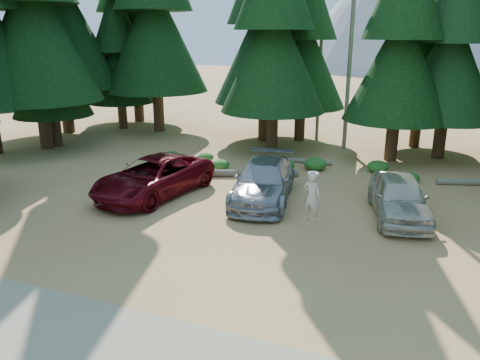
{
  "coord_description": "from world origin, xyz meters",
  "views": [
    {
      "loc": [
        4.95,
        -13.27,
        6.62
      ],
      "look_at": [
        -1.25,
        2.59,
        1.25
      ],
      "focal_mm": 35.0,
      "sensor_mm": 36.0,
      "label": 1
    }
  ],
  "objects_px": {
    "frisbee_player": "(312,196)",
    "log_mid": "(303,161)",
    "silver_minivan_right": "(399,197)",
    "log_left": "(250,173)",
    "red_pickup": "(154,177)",
    "silver_minivan_center": "(263,181)"
  },
  "relations": [
    {
      "from": "red_pickup",
      "to": "log_mid",
      "type": "height_order",
      "value": "red_pickup"
    },
    {
      "from": "log_left",
      "to": "red_pickup",
      "type": "bearing_deg",
      "value": -146.26
    },
    {
      "from": "silver_minivan_center",
      "to": "log_left",
      "type": "distance_m",
      "value": 3.38
    },
    {
      "from": "frisbee_player",
      "to": "log_left",
      "type": "height_order",
      "value": "frisbee_player"
    },
    {
      "from": "silver_minivan_center",
      "to": "silver_minivan_right",
      "type": "xyz_separation_m",
      "value": [
        5.31,
        -0.0,
        -0.0
      ]
    },
    {
      "from": "silver_minivan_center",
      "to": "log_mid",
      "type": "height_order",
      "value": "silver_minivan_center"
    },
    {
      "from": "red_pickup",
      "to": "log_mid",
      "type": "xyz_separation_m",
      "value": [
        4.67,
        7.35,
        -0.69
      ]
    },
    {
      "from": "frisbee_player",
      "to": "log_mid",
      "type": "relative_size",
      "value": 0.59
    },
    {
      "from": "red_pickup",
      "to": "silver_minivan_center",
      "type": "relative_size",
      "value": 1.06
    },
    {
      "from": "red_pickup",
      "to": "log_mid",
      "type": "bearing_deg",
      "value": 67.37
    },
    {
      "from": "silver_minivan_center",
      "to": "silver_minivan_right",
      "type": "bearing_deg",
      "value": -9.69
    },
    {
      "from": "silver_minivan_center",
      "to": "frisbee_player",
      "type": "height_order",
      "value": "frisbee_player"
    },
    {
      "from": "frisbee_player",
      "to": "log_mid",
      "type": "distance_m",
      "value": 9.06
    },
    {
      "from": "silver_minivan_center",
      "to": "log_mid",
      "type": "relative_size",
      "value": 1.82
    },
    {
      "from": "frisbee_player",
      "to": "log_left",
      "type": "distance_m",
      "value": 6.89
    },
    {
      "from": "silver_minivan_right",
      "to": "log_mid",
      "type": "distance_m",
      "value": 8.09
    },
    {
      "from": "frisbee_player",
      "to": "log_left",
      "type": "bearing_deg",
      "value": -38.07
    },
    {
      "from": "silver_minivan_right",
      "to": "frisbee_player",
      "type": "relative_size",
      "value": 2.61
    },
    {
      "from": "red_pickup",
      "to": "silver_minivan_right",
      "type": "xyz_separation_m",
      "value": [
        9.82,
        1.15,
        -0.01
      ]
    },
    {
      "from": "log_mid",
      "to": "silver_minivan_center",
      "type": "bearing_deg",
      "value": -92.18
    },
    {
      "from": "silver_minivan_center",
      "to": "log_mid",
      "type": "distance_m",
      "value": 6.24
    },
    {
      "from": "log_left",
      "to": "log_mid",
      "type": "bearing_deg",
      "value": 40.26
    }
  ]
}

